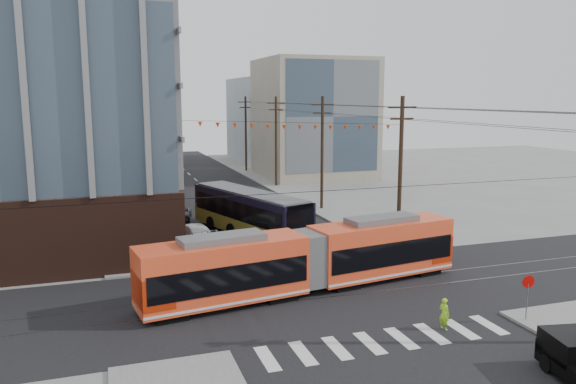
# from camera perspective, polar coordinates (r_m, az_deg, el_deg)

# --- Properties ---
(ground) EXTENTS (160.00, 160.00, 0.00)m
(ground) POSITION_cam_1_polar(r_m,az_deg,el_deg) (29.13, 7.04, -12.45)
(ground) COLOR slate
(bg_bldg_nw_near) EXTENTS (18.00, 16.00, 18.00)m
(bg_bldg_nw_near) POSITION_cam_1_polar(r_m,az_deg,el_deg) (76.50, -22.57, 7.46)
(bg_bldg_nw_near) COLOR #8C99A5
(bg_bldg_nw_near) RESTS_ON ground
(bg_bldg_ne_near) EXTENTS (14.00, 14.00, 16.00)m
(bg_bldg_ne_near) POSITION_cam_1_polar(r_m,az_deg,el_deg) (77.52, 2.57, 7.46)
(bg_bldg_ne_near) COLOR gray
(bg_bldg_ne_near) RESTS_ON ground
(bg_bldg_nw_far) EXTENTS (16.00, 18.00, 20.00)m
(bg_bldg_nw_far) POSITION_cam_1_polar(r_m,az_deg,el_deg) (96.33, -20.02, 8.51)
(bg_bldg_nw_far) COLOR gray
(bg_bldg_nw_far) RESTS_ON ground
(bg_bldg_ne_far) EXTENTS (16.00, 16.00, 14.00)m
(bg_bldg_ne_far) POSITION_cam_1_polar(r_m,az_deg,el_deg) (97.07, -0.59, 7.31)
(bg_bldg_ne_far) COLOR #8C99A5
(bg_bldg_ne_far) RESTS_ON ground
(utility_pole_far) EXTENTS (0.30, 0.30, 11.00)m
(utility_pole_far) POSITION_cam_1_polar(r_m,az_deg,el_deg) (83.00, -4.31, 5.86)
(utility_pole_far) COLOR black
(utility_pole_far) RESTS_ON ground
(streetcar) EXTENTS (19.37, 5.54, 3.70)m
(streetcar) POSITION_cam_1_polar(r_m,az_deg,el_deg) (31.94, 2.01, -6.87)
(streetcar) COLOR #ED4924
(streetcar) RESTS_ON ground
(city_bus) EXTENTS (6.81, 13.27, 3.70)m
(city_bus) POSITION_cam_1_polar(r_m,az_deg,el_deg) (44.58, -3.93, -2.13)
(city_bus) COLOR black
(city_bus) RESTS_ON ground
(parked_car_silver) EXTENTS (2.99, 4.52, 1.41)m
(parked_car_silver) POSITION_cam_1_polar(r_m,az_deg,el_deg) (37.87, -8.76, -6.13)
(parked_car_silver) COLOR #B7B9C0
(parked_car_silver) RESTS_ON ground
(parked_car_white) EXTENTS (3.15, 5.62, 1.54)m
(parked_car_white) POSITION_cam_1_polar(r_m,az_deg,el_deg) (42.98, -9.63, -4.17)
(parked_car_white) COLOR silver
(parked_car_white) RESTS_ON ground
(parked_car_grey) EXTENTS (2.84, 4.69, 1.22)m
(parked_car_grey) POSITION_cam_1_polar(r_m,az_deg,el_deg) (51.52, -10.97, -2.09)
(parked_car_grey) COLOR #41464D
(parked_car_grey) RESTS_ON ground
(pedestrian) EXTENTS (0.53, 0.65, 1.55)m
(pedestrian) POSITION_cam_1_polar(r_m,az_deg,el_deg) (28.20, 15.59, -11.82)
(pedestrian) COLOR #95DD21
(pedestrian) RESTS_ON ground
(stop_sign) EXTENTS (0.74, 0.74, 2.24)m
(stop_sign) POSITION_cam_1_polar(r_m,az_deg,el_deg) (30.22, 23.12, -10.09)
(stop_sign) COLOR #BA0200
(stop_sign) RESTS_ON ground
(jersey_barrier) EXTENTS (1.78, 3.73, 0.73)m
(jersey_barrier) POSITION_cam_1_polar(r_m,az_deg,el_deg) (42.19, 10.68, -5.03)
(jersey_barrier) COLOR gray
(jersey_barrier) RESTS_ON ground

